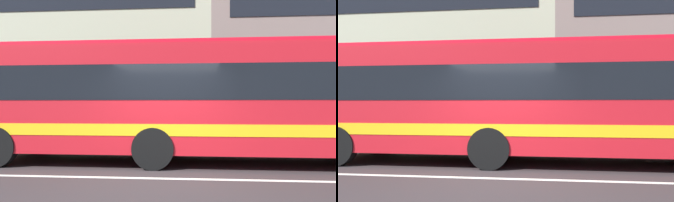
{
  "view_description": "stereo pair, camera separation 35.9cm",
  "coord_description": "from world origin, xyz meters",
  "views": [
    {
      "loc": [
        0.77,
        -7.11,
        1.55
      ],
      "look_at": [
        -0.07,
        2.24,
        1.64
      ],
      "focal_mm": 36.68,
      "sensor_mm": 36.0,
      "label": 1
    },
    {
      "loc": [
        1.12,
        -7.07,
        1.55
      ],
      "look_at": [
        -0.07,
        2.24,
        1.64
      ],
      "focal_mm": 36.68,
      "sensor_mm": 36.0,
      "label": 2
    }
  ],
  "objects": [
    {
      "name": "hedge_row_far",
      "position": [
        -1.98,
        5.42,
        0.43
      ],
      "size": [
        16.13,
        1.1,
        0.85
      ],
      "primitive_type": "cube",
      "color": "#376227",
      "rests_on": "ground_plane"
    },
    {
      "name": "apartment_block_left",
      "position": [
        -8.51,
        15.26,
        6.48
      ],
      "size": [
        19.78,
        11.86,
        12.95
      ],
      "color": "#B7B798",
      "rests_on": "ground_plane"
    },
    {
      "name": "lane_centre_line",
      "position": [
        0.0,
        0.0,
        0.0
      ],
      "size": [
        60.0,
        0.16,
        0.01
      ],
      "primitive_type": "cube",
      "color": "silver",
      "rests_on": "ground_plane"
    },
    {
      "name": "transit_bus",
      "position": [
        0.39,
        2.08,
        1.72
      ],
      "size": [
        11.2,
        2.64,
        3.12
      ],
      "color": "red",
      "rests_on": "ground_plane"
    },
    {
      "name": "ground_plane",
      "position": [
        0.0,
        0.0,
        0.0
      ],
      "size": [
        160.0,
        160.0,
        0.0
      ],
      "primitive_type": "plane",
      "color": "#362D2F"
    }
  ]
}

